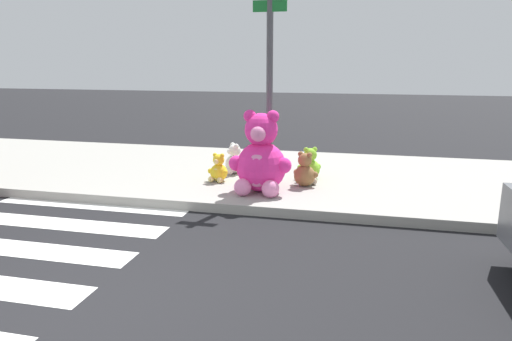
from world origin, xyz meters
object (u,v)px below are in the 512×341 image
Objects in this scene: plush_lime at (310,166)px; plush_brown at (305,172)px; plush_yellow at (218,170)px; plush_tan at (258,161)px; plush_pink_large at (261,160)px; plush_white at (234,161)px; sign_pole at (270,85)px.

plush_lime is 0.51m from plush_brown.
plush_yellow is at bearing -178.30° from plush_brown.
plush_tan is at bearing 165.53° from plush_lime.
plush_white is at bearing 124.38° from plush_pink_large.
sign_pole is 5.94× the size of plush_tan.
plush_white is (-1.44, 0.61, -0.01)m from plush_brown.
plush_lime is (0.66, 0.46, -1.46)m from sign_pole.
plush_tan is at bearing 21.97° from plush_white.
plush_white reaches higher than plush_tan.
plush_pink_large reaches higher than plush_lime.
plush_lime is at bearing 57.04° from plush_pink_large.
plush_lime is at bearing -14.47° from plush_tan.
sign_pole is 1.76m from plush_white.
sign_pole is at bearing -63.04° from plush_tan.
plush_yellow is 0.85× the size of plush_brown.
plush_yellow is 0.86× the size of plush_lime.
plush_yellow is at bearing -98.67° from plush_white.
plush_brown reaches higher than plush_white.
plush_tan is at bearing 116.96° from sign_pole.
sign_pole is at bearing -34.49° from plush_white.
plush_white is (-0.80, 0.55, -1.47)m from sign_pole.
plush_brown is (1.01, -0.78, 0.02)m from plush_tan.
sign_pole is at bearing 88.20° from plush_pink_large.
plush_lime is at bearing -3.59° from plush_white.
sign_pole is at bearing 6.70° from plush_yellow.
sign_pole is 5.39× the size of plush_brown.
plush_white is at bearing 145.51° from sign_pole.
plush_brown reaches higher than plush_tan.
plush_tan is at bearing 57.34° from plush_yellow.
plush_pink_large is 0.90m from plush_brown.
plush_yellow is at bearing -160.17° from plush_lime.
sign_pole is 1.31m from plush_pink_large.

